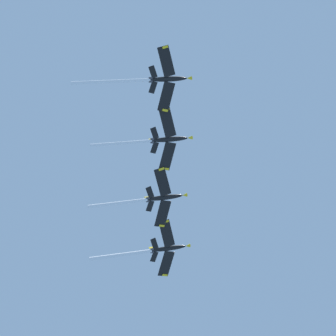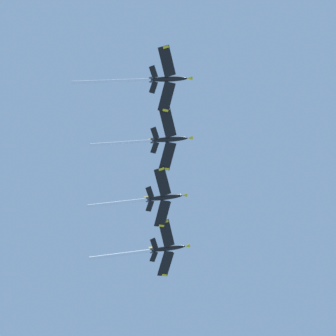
% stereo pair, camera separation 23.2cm
% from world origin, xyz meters
% --- Properties ---
extents(jet_far_left, '(21.98, 27.91, 13.27)m').
position_xyz_m(jet_far_left, '(42.70, 13.73, 173.46)').
color(jet_far_left, black).
extents(jet_inner_left, '(20.87, 27.04, 12.50)m').
position_xyz_m(jet_inner_left, '(27.23, 5.12, 172.62)').
color(jet_inner_left, black).
extents(jet_centre, '(21.04, 27.09, 12.65)m').
position_xyz_m(jet_centre, '(12.42, -6.47, 173.86)').
color(jet_centre, black).
extents(jet_inner_right, '(23.04, 30.54, 14.90)m').
position_xyz_m(jet_inner_right, '(-4.71, -14.09, 172.28)').
color(jet_inner_right, black).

